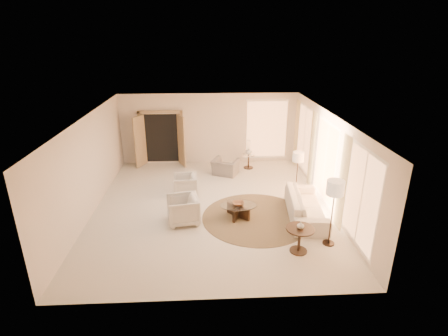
{
  "coord_description": "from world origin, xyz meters",
  "views": [
    {
      "loc": [
        -0.12,
        -9.55,
        4.95
      ],
      "look_at": [
        0.4,
        0.4,
        1.1
      ],
      "focal_mm": 28.0,
      "sensor_mm": 36.0,
      "label": 1
    }
  ],
  "objects_px": {
    "floor_lamp_near": "(298,159)",
    "floor_lamp_far": "(335,191)",
    "end_table": "(300,236)",
    "bowl": "(238,203)",
    "armchair_right": "(183,208)",
    "coffee_table": "(238,209)",
    "end_vase": "(301,225)",
    "sofa": "(306,206)",
    "side_vase": "(249,151)",
    "armchair_left": "(185,184)",
    "side_table": "(249,160)",
    "accent_chair": "(225,165)"
  },
  "relations": [
    {
      "from": "end_vase",
      "to": "floor_lamp_far",
      "type": "bearing_deg",
      "value": 18.76
    },
    {
      "from": "armchair_left",
      "to": "side_table",
      "type": "xyz_separation_m",
      "value": [
        2.35,
        2.31,
        -0.03
      ]
    },
    {
      "from": "floor_lamp_far",
      "to": "armchair_left",
      "type": "bearing_deg",
      "value": 140.6
    },
    {
      "from": "sofa",
      "to": "bowl",
      "type": "xyz_separation_m",
      "value": [
        -1.93,
        0.09,
        0.08
      ]
    },
    {
      "from": "end_vase",
      "to": "side_vase",
      "type": "relative_size",
      "value": 0.66
    },
    {
      "from": "armchair_right",
      "to": "bowl",
      "type": "relative_size",
      "value": 2.57
    },
    {
      "from": "sofa",
      "to": "end_vase",
      "type": "height_order",
      "value": "end_vase"
    },
    {
      "from": "end_table",
      "to": "end_vase",
      "type": "bearing_deg",
      "value": 0.0
    },
    {
      "from": "accent_chair",
      "to": "end_table",
      "type": "distance_m",
      "value": 5.26
    },
    {
      "from": "accent_chair",
      "to": "coffee_table",
      "type": "distance_m",
      "value": 3.28
    },
    {
      "from": "bowl",
      "to": "end_vase",
      "type": "xyz_separation_m",
      "value": [
        1.31,
        -1.78,
        0.29
      ]
    },
    {
      "from": "end_table",
      "to": "bowl",
      "type": "distance_m",
      "value": 2.21
    },
    {
      "from": "accent_chair",
      "to": "side_table",
      "type": "bearing_deg",
      "value": -122.58
    },
    {
      "from": "accent_chair",
      "to": "bowl",
      "type": "height_order",
      "value": "accent_chair"
    },
    {
      "from": "floor_lamp_far",
      "to": "end_vase",
      "type": "bearing_deg",
      "value": -161.24
    },
    {
      "from": "side_table",
      "to": "sofa",
      "type": "bearing_deg",
      "value": -73.6
    },
    {
      "from": "end_vase",
      "to": "coffee_table",
      "type": "bearing_deg",
      "value": 126.33
    },
    {
      "from": "coffee_table",
      "to": "side_vase",
      "type": "relative_size",
      "value": 4.71
    },
    {
      "from": "floor_lamp_far",
      "to": "side_vase",
      "type": "distance_m",
      "value": 5.62
    },
    {
      "from": "end_table",
      "to": "armchair_right",
      "type": "bearing_deg",
      "value": 151.41
    },
    {
      "from": "end_table",
      "to": "floor_lamp_far",
      "type": "bearing_deg",
      "value": 18.76
    },
    {
      "from": "sofa",
      "to": "side_vase",
      "type": "distance_m",
      "value": 4.17
    },
    {
      "from": "coffee_table",
      "to": "floor_lamp_near",
      "type": "height_order",
      "value": "floor_lamp_near"
    },
    {
      "from": "floor_lamp_near",
      "to": "floor_lamp_far",
      "type": "bearing_deg",
      "value": -87.48
    },
    {
      "from": "armchair_right",
      "to": "floor_lamp_far",
      "type": "distance_m",
      "value": 4.06
    },
    {
      "from": "end_table",
      "to": "bowl",
      "type": "xyz_separation_m",
      "value": [
        -1.31,
        1.78,
        -0.01
      ]
    },
    {
      "from": "coffee_table",
      "to": "end_table",
      "type": "xyz_separation_m",
      "value": [
        1.31,
        -1.78,
        0.2
      ]
    },
    {
      "from": "armchair_left",
      "to": "armchair_right",
      "type": "height_order",
      "value": "armchair_right"
    },
    {
      "from": "armchair_right",
      "to": "end_table",
      "type": "xyz_separation_m",
      "value": [
        2.87,
        -1.56,
        0.01
      ]
    },
    {
      "from": "side_table",
      "to": "end_vase",
      "type": "relative_size",
      "value": 3.27
    },
    {
      "from": "coffee_table",
      "to": "floor_lamp_far",
      "type": "xyz_separation_m",
      "value": [
        2.15,
        -1.49,
        1.22
      ]
    },
    {
      "from": "sofa",
      "to": "side_vase",
      "type": "xyz_separation_m",
      "value": [
        -1.17,
        3.98,
        0.35
      ]
    },
    {
      "from": "end_vase",
      "to": "armchair_right",
      "type": "bearing_deg",
      "value": 151.41
    },
    {
      "from": "accent_chair",
      "to": "end_table",
      "type": "xyz_separation_m",
      "value": [
        1.5,
        -5.04,
        0.05
      ]
    },
    {
      "from": "armchair_right",
      "to": "bowl",
      "type": "xyz_separation_m",
      "value": [
        1.56,
        0.21,
        0.0
      ]
    },
    {
      "from": "floor_lamp_near",
      "to": "side_vase",
      "type": "relative_size",
      "value": 5.52
    },
    {
      "from": "accent_chair",
      "to": "sofa",
      "type": "bearing_deg",
      "value": 146.17
    },
    {
      "from": "sofa",
      "to": "end_table",
      "type": "relative_size",
      "value": 3.53
    },
    {
      "from": "accent_chair",
      "to": "side_table",
      "type": "height_order",
      "value": "accent_chair"
    },
    {
      "from": "end_vase",
      "to": "sofa",
      "type": "bearing_deg",
      "value": 69.9
    },
    {
      "from": "coffee_table",
      "to": "side_vase",
      "type": "distance_m",
      "value": 3.99
    },
    {
      "from": "armchair_right",
      "to": "side_vase",
      "type": "distance_m",
      "value": 4.72
    },
    {
      "from": "armchair_left",
      "to": "end_vase",
      "type": "height_order",
      "value": "end_vase"
    },
    {
      "from": "armchair_left",
      "to": "floor_lamp_far",
      "type": "height_order",
      "value": "floor_lamp_far"
    },
    {
      "from": "floor_lamp_far",
      "to": "end_vase",
      "type": "relative_size",
      "value": 9.83
    },
    {
      "from": "side_vase",
      "to": "floor_lamp_far",
      "type": "bearing_deg",
      "value": -75.49
    },
    {
      "from": "end_vase",
      "to": "side_vase",
      "type": "distance_m",
      "value": 5.7
    },
    {
      "from": "coffee_table",
      "to": "floor_lamp_near",
      "type": "bearing_deg",
      "value": 35.03
    },
    {
      "from": "sofa",
      "to": "armchair_left",
      "type": "xyz_separation_m",
      "value": [
        -3.52,
        1.67,
        0.03
      ]
    },
    {
      "from": "bowl",
      "to": "end_vase",
      "type": "height_order",
      "value": "end_vase"
    }
  ]
}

